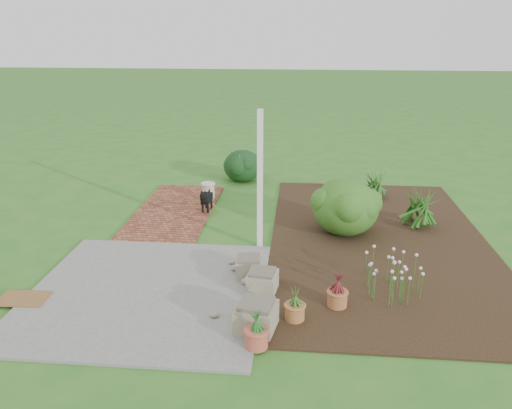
# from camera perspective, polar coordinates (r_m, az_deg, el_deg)

# --- Properties ---
(ground) EXTENTS (80.00, 80.00, 0.00)m
(ground) POSITION_cam_1_polar(r_m,az_deg,el_deg) (9.11, -1.49, -4.96)
(ground) COLOR #296A21
(ground) RESTS_ON ground
(concrete_patio) EXTENTS (3.50, 3.50, 0.04)m
(concrete_patio) POSITION_cam_1_polar(r_m,az_deg,el_deg) (7.82, -12.30, -9.69)
(concrete_patio) COLOR slate
(concrete_patio) RESTS_ON ground
(brick_path) EXTENTS (1.60, 3.50, 0.04)m
(brick_path) POSITION_cam_1_polar(r_m,az_deg,el_deg) (11.00, -9.24, -0.67)
(brick_path) COLOR brown
(brick_path) RESTS_ON ground
(garden_bed) EXTENTS (4.00, 7.00, 0.03)m
(garden_bed) POSITION_cam_1_polar(r_m,az_deg,el_deg) (9.62, 13.86, -4.07)
(garden_bed) COLOR black
(garden_bed) RESTS_ON ground
(veranda_post) EXTENTS (0.10, 0.10, 2.50)m
(veranda_post) POSITION_cam_1_polar(r_m,az_deg,el_deg) (8.73, 0.47, 2.72)
(veranda_post) COLOR white
(veranda_post) RESTS_ON ground
(stone_trough_near) EXTENTS (0.59, 0.59, 0.34)m
(stone_trough_near) POSITION_cam_1_polar(r_m,az_deg,el_deg) (6.70, 0.01, -12.73)
(stone_trough_near) COLOR gray
(stone_trough_near) RESTS_ON concrete_patio
(stone_trough_mid) EXTENTS (0.48, 0.48, 0.28)m
(stone_trough_mid) POSITION_cam_1_polar(r_m,az_deg,el_deg) (7.57, 0.73, -8.83)
(stone_trough_mid) COLOR gray
(stone_trough_mid) RESTS_ON concrete_patio
(stone_trough_far) EXTENTS (0.44, 0.44, 0.27)m
(stone_trough_far) POSITION_cam_1_polar(r_m,az_deg,el_deg) (8.02, -0.81, -7.18)
(stone_trough_far) COLOR #777159
(stone_trough_far) RESTS_ON concrete_patio
(coir_doormat) EXTENTS (0.72, 0.48, 0.02)m
(coir_doormat) POSITION_cam_1_polar(r_m,az_deg,el_deg) (8.16, -25.05, -9.71)
(coir_doormat) COLOR brown
(coir_doormat) RESTS_ON concrete_patio
(black_dog) EXTENTS (0.21, 0.57, 0.49)m
(black_dog) POSITION_cam_1_polar(r_m,az_deg,el_deg) (10.72, -5.72, 0.72)
(black_dog) COLOR black
(black_dog) RESTS_ON brick_path
(cream_ceramic_urn) EXTENTS (0.33, 0.33, 0.39)m
(cream_ceramic_urn) POSITION_cam_1_polar(r_m,az_deg,el_deg) (11.46, -5.48, 1.48)
(cream_ceramic_urn) COLOR #C2B2A0
(cream_ceramic_urn) RESTS_ON brick_path
(evergreen_shrub) EXTENTS (1.28, 1.28, 1.07)m
(evergreen_shrub) POSITION_cam_1_polar(r_m,az_deg,el_deg) (9.67, 10.20, -0.16)
(evergreen_shrub) COLOR #0D3D0F
(evergreen_shrub) RESTS_ON garden_bed
(agapanthus_clump_back) EXTENTS (1.08, 1.08, 0.93)m
(agapanthus_clump_back) POSITION_cam_1_polar(r_m,az_deg,el_deg) (10.37, 18.18, 0.10)
(agapanthus_clump_back) COLOR #11420C
(agapanthus_clump_back) RESTS_ON garden_bed
(agapanthus_clump_front) EXTENTS (1.10, 1.10, 0.76)m
(agapanthus_clump_front) POSITION_cam_1_polar(r_m,az_deg,el_deg) (11.86, 13.37, 2.53)
(agapanthus_clump_front) COLOR #1A3D11
(agapanthus_clump_front) RESTS_ON garden_bed
(pink_flower_patch) EXTENTS (1.15, 1.15, 0.59)m
(pink_flower_patch) POSITION_cam_1_polar(r_m,az_deg,el_deg) (7.69, 15.35, -7.94)
(pink_flower_patch) COLOR #113D0F
(pink_flower_patch) RESTS_ON garden_bed
(terracotta_pot_bronze) EXTENTS (0.36, 0.36, 0.23)m
(terracotta_pot_bronze) POSITION_cam_1_polar(r_m,az_deg,el_deg) (7.32, 9.27, -10.54)
(terracotta_pot_bronze) COLOR #9F5E36
(terracotta_pot_bronze) RESTS_ON garden_bed
(terracotta_pot_small_left) EXTENTS (0.32, 0.32, 0.22)m
(terracotta_pot_small_left) POSITION_cam_1_polar(r_m,az_deg,el_deg) (6.95, 4.45, -12.13)
(terracotta_pot_small_left) COLOR #A36437
(terracotta_pot_small_left) RESTS_ON garden_bed
(terracotta_pot_small_right) EXTENTS (0.34, 0.34, 0.25)m
(terracotta_pot_small_right) POSITION_cam_1_polar(r_m,az_deg,el_deg) (6.40, 0.05, -15.02)
(terracotta_pot_small_right) COLOR #B54E3D
(terracotta_pot_small_right) RESTS_ON garden_bed
(purple_flowering_bush) EXTENTS (1.16, 1.16, 0.83)m
(purple_flowering_bush) POSITION_cam_1_polar(r_m,az_deg,el_deg) (12.93, -1.54, 4.52)
(purple_flowering_bush) COLOR black
(purple_flowering_bush) RESTS_ON ground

